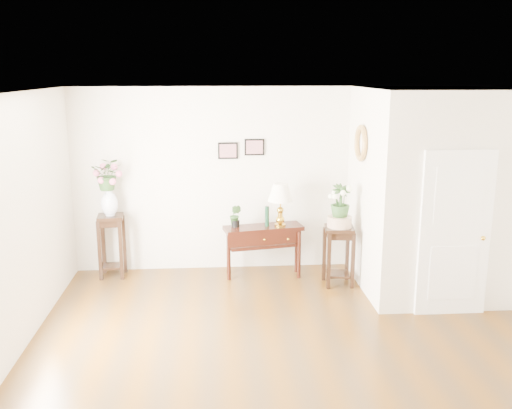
{
  "coord_description": "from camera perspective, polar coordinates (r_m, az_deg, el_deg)",
  "views": [
    {
      "loc": [
        -0.86,
        -5.8,
        3.02
      ],
      "look_at": [
        -0.33,
        1.3,
        1.35
      ],
      "focal_mm": 40.0,
      "sensor_mm": 36.0,
      "label": 1
    }
  ],
  "objects": [
    {
      "name": "wall_left",
      "position": [
        6.39,
        -23.67,
        -2.6
      ],
      "size": [
        0.02,
        5.5,
        2.8
      ],
      "primitive_type": "cube",
      "color": "silver",
      "rests_on": "ground"
    },
    {
      "name": "wall_back",
      "position": [
        8.75,
        1.47,
        2.54
      ],
      "size": [
        6.0,
        0.02,
        2.8
      ],
      "primitive_type": "cube",
      "color": "silver",
      "rests_on": "ground"
    },
    {
      "name": "plant_stand_b",
      "position": [
        8.31,
        8.23,
        -5.09
      ],
      "size": [
        0.45,
        0.45,
        0.86
      ],
      "primitive_type": "cube",
      "rotation": [
        0.0,
        0.0,
        -0.13
      ],
      "color": "black",
      "rests_on": "floor"
    },
    {
      "name": "narcissus",
      "position": [
        8.1,
        8.41,
        0.28
      ],
      "size": [
        0.36,
        0.36,
        0.5
      ],
      "primitive_type": "imported",
      "rotation": [
        0.0,
        0.0,
        0.4
      ],
      "color": "#26481D",
      "rests_on": "ceramic_bowl"
    },
    {
      "name": "art_print_right",
      "position": [
        8.63,
        -0.16,
        5.76
      ],
      "size": [
        0.3,
        0.02,
        0.25
      ],
      "primitive_type": "cube",
      "color": "black",
      "rests_on": "wall_back"
    },
    {
      "name": "wall_front",
      "position": [
        3.56,
        10.53,
        -14.06
      ],
      "size": [
        6.0,
        0.02,
        2.8
      ],
      "primitive_type": "cube",
      "color": "silver",
      "rests_on": "ground"
    },
    {
      "name": "porcelain_vase",
      "position": [
        8.62,
        -14.46,
        0.4
      ],
      "size": [
        0.27,
        0.27,
        0.43
      ],
      "primitive_type": null,
      "rotation": [
        0.0,
        0.0,
        0.1
      ],
      "color": "white",
      "rests_on": "plant_stand_a"
    },
    {
      "name": "art_print_left",
      "position": [
        8.61,
        -2.82,
        5.39
      ],
      "size": [
        0.3,
        0.02,
        0.25
      ],
      "primitive_type": "cube",
      "color": "black",
      "rests_on": "wall_back"
    },
    {
      "name": "partition",
      "position": [
        8.29,
        16.76,
        1.39
      ],
      "size": [
        1.8,
        1.95,
        2.8
      ],
      "primitive_type": "cube",
      "color": "silver",
      "rests_on": "floor"
    },
    {
      "name": "ceiling",
      "position": [
        5.87,
        4.26,
        11.04
      ],
      "size": [
        6.0,
        5.5,
        0.02
      ],
      "primitive_type": "cube",
      "color": "white",
      "rests_on": "ground"
    },
    {
      "name": "door",
      "position": [
        7.48,
        19.27,
        -2.82
      ],
      "size": [
        0.9,
        0.05,
        2.1
      ],
      "primitive_type": "cube",
      "color": "white",
      "rests_on": "floor"
    },
    {
      "name": "ceramic_bowl",
      "position": [
        8.17,
        8.35,
        -1.69
      ],
      "size": [
        0.35,
        0.35,
        0.15
      ],
      "primitive_type": "cylinder",
      "rotation": [
        0.0,
        0.0,
        0.02
      ],
      "color": "tan",
      "rests_on": "plant_stand_b"
    },
    {
      "name": "green_vase",
      "position": [
        8.41,
        1.11,
        -1.06
      ],
      "size": [
        0.07,
        0.07,
        0.3
      ],
      "primitive_type": "cylinder",
      "rotation": [
        0.0,
        0.0,
        0.05
      ],
      "color": "black",
      "rests_on": "console_table"
    },
    {
      "name": "lily_arrangement",
      "position": [
        8.54,
        -14.62,
        3.11
      ],
      "size": [
        0.44,
        0.39,
        0.48
      ],
      "primitive_type": "imported",
      "rotation": [
        0.0,
        0.0,
        -0.03
      ],
      "color": "#26481D",
      "rests_on": "porcelain_vase"
    },
    {
      "name": "floor",
      "position": [
        6.6,
        3.83,
        -14.05
      ],
      "size": [
        6.0,
        5.5,
        0.02
      ],
      "primitive_type": "cube",
      "color": "#422D16",
      "rests_on": "ground"
    },
    {
      "name": "potted_plant",
      "position": [
        8.39,
        -2.07,
        -1.19
      ],
      "size": [
        0.22,
        0.2,
        0.32
      ],
      "primitive_type": "imported",
      "rotation": [
        0.0,
        0.0,
        -0.43
      ],
      "color": "#26481D",
      "rests_on": "console_table"
    },
    {
      "name": "wall_ornament",
      "position": [
        8.02,
        10.43,
        6.06
      ],
      "size": [
        0.07,
        0.51,
        0.51
      ],
      "primitive_type": "torus",
      "rotation": [
        0.0,
        1.57,
        0.0
      ],
      "color": "#B6843B",
      "rests_on": "partition"
    },
    {
      "name": "table_lamp",
      "position": [
        8.39,
        2.45,
        0.16
      ],
      "size": [
        0.47,
        0.47,
        0.65
      ],
      "primitive_type": "cube",
      "rotation": [
        0.0,
        0.0,
        -0.31
      ],
      "color": "#BA9222",
      "rests_on": "console_table"
    },
    {
      "name": "console_table",
      "position": [
        8.56,
        0.73,
        -4.68
      ],
      "size": [
        1.21,
        0.6,
        0.78
      ],
      "primitive_type": "cube",
      "rotation": [
        0.0,
        0.0,
        0.19
      ],
      "color": "black",
      "rests_on": "floor"
    },
    {
      "name": "plant_stand_a",
      "position": [
        8.79,
        -14.2,
        -4.04
      ],
      "size": [
        0.4,
        0.4,
        0.95
      ],
      "primitive_type": "cube",
      "rotation": [
        0.0,
        0.0,
        0.1
      ],
      "color": "black",
      "rests_on": "floor"
    }
  ]
}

